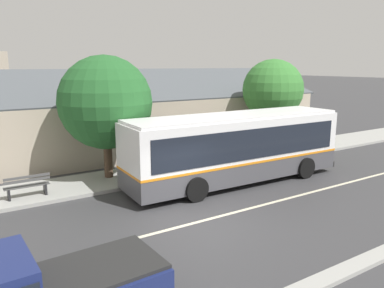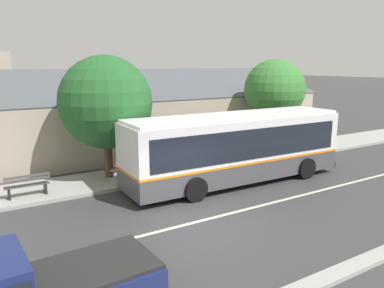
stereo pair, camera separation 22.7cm
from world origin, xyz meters
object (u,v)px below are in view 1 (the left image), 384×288
transit_bus (236,146)px  street_tree_primary (271,92)px  bench_by_building (27,187)px  street_tree_secondary (105,103)px  bus_stop_sign (302,128)px

transit_bus → street_tree_primary: street_tree_primary is taller
bench_by_building → transit_bus: bearing=-16.1°
bench_by_building → street_tree_secondary: 4.90m
street_tree_secondary → bus_stop_sign: size_ratio=2.41×
transit_bus → street_tree_primary: 7.22m
transit_bus → bench_by_building: bearing=163.9°
street_tree_primary → bus_stop_sign: size_ratio=2.37×
street_tree_secondary → transit_bus: bearing=-35.0°
transit_bus → street_tree_secondary: bearing=145.0°
street_tree_secondary → bus_stop_sign: 11.82m
bus_stop_sign → street_tree_primary: bearing=118.2°
bench_by_building → bus_stop_sign: (15.28, -0.38, 1.07)m
street_tree_primary → street_tree_secondary: 10.65m
street_tree_secondary → bench_by_building: bearing=-165.8°
transit_bus → bus_stop_sign: transit_bus is taller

